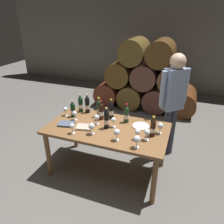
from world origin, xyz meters
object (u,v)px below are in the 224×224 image
wine_glass_7 (160,126)px  leather_ledger (84,127)px  wine_bottle_0 (106,119)px  wine_bottle_2 (101,111)px  wine_glass_3 (97,118)px  wine_bottle_4 (81,104)px  wine_bottle_6 (73,110)px  wine_glass_0 (72,126)px  wine_glass_2 (92,127)px  wine_bottle_7 (153,128)px  wine_glass_8 (75,114)px  sommelier_presenting (173,98)px  dining_table (107,133)px  wine_glass_5 (113,120)px  wine_bottle_8 (87,105)px  wine_glass_1 (138,132)px  wine_glass_10 (137,139)px  serving_plate (141,126)px  wine_bottle_1 (99,109)px  wine_bottle_3 (111,110)px  wine_glass_6 (117,132)px  wine_bottle_5 (126,114)px  wine_glass_4 (65,110)px  wine_glass_9 (147,133)px  tasting_notebook (66,124)px

wine_glass_7 → leather_ledger: wine_glass_7 is taller
wine_bottle_0 → wine_glass_7: 0.73m
wine_bottle_2 → wine_glass_3: bearing=-89.0°
wine_glass_3 → wine_bottle_4: bearing=144.2°
wine_bottle_2 → wine_bottle_6: wine_bottle_2 is taller
wine_glass_0 → wine_glass_2: (0.25, 0.07, 0.01)m
wine_bottle_0 → wine_bottle_2: 0.28m
wine_bottle_7 → wine_glass_8: 1.18m
wine_bottle_2 → sommelier_presenting: bearing=29.3°
dining_table → wine_glass_5: bearing=30.0°
wine_bottle_8 → wine_glass_5: size_ratio=2.19×
wine_bottle_7 → wine_glass_7: bearing=50.5°
wine_glass_1 → wine_glass_10: (0.04, -0.18, 0.01)m
wine_bottle_4 → wine_glass_10: size_ratio=1.84×
dining_table → wine_bottle_2: bearing=130.7°
wine_bottle_7 → wine_glass_3: bearing=177.1°
leather_ledger → serving_plate: (0.73, 0.32, -0.01)m
wine_glass_5 → wine_glass_1: bearing=-26.9°
wine_bottle_1 → wine_bottle_3: wine_bottle_1 is taller
wine_glass_1 → leather_ledger: wine_glass_1 is taller
wine_bottle_6 → wine_glass_2: (0.49, -0.37, -0.01)m
wine_glass_6 → wine_glass_5: bearing=116.8°
wine_bottle_7 → wine_glass_8: bearing=177.7°
wine_glass_5 → leather_ledger: bearing=-154.5°
wine_glass_6 → wine_glass_8: 0.83m
dining_table → wine_glass_5: (0.08, 0.05, 0.19)m
wine_bottle_7 → wine_bottle_8: 1.17m
wine_bottle_1 → wine_glass_3: 0.25m
dining_table → wine_bottle_6: wine_bottle_6 is taller
wine_bottle_5 → wine_bottle_6: wine_bottle_5 is taller
wine_bottle_0 → wine_bottle_8: 0.60m
wine_glass_8 → wine_glass_10: wine_glass_10 is taller
wine_glass_4 → wine_bottle_8: bearing=39.7°
wine_bottle_7 → wine_glass_2: 0.80m
wine_bottle_5 → wine_bottle_7: wine_bottle_5 is taller
wine_glass_1 → serving_plate: bearing=95.5°
wine_glass_2 → wine_glass_9: size_ratio=1.05×
wine_glass_6 → wine_glass_8: wine_glass_6 is taller
wine_bottle_3 → wine_glass_2: 0.52m
dining_table → wine_bottle_4: 0.72m
wine_bottle_0 → wine_bottle_7: 0.64m
tasting_notebook → sommelier_presenting: (1.38, 0.89, 0.27)m
wine_bottle_3 → wine_glass_3: bearing=-118.3°
leather_ledger → sommelier_presenting: sommelier_presenting is taller
sommelier_presenting → wine_bottle_0: bearing=-136.2°
dining_table → wine_glass_3: wine_glass_3 is taller
wine_bottle_0 → wine_bottle_1: size_ratio=0.98×
serving_plate → wine_glass_0: bearing=-148.6°
wine_bottle_3 → wine_glass_4: bearing=-167.4°
wine_glass_1 → wine_glass_4: wine_glass_1 is taller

